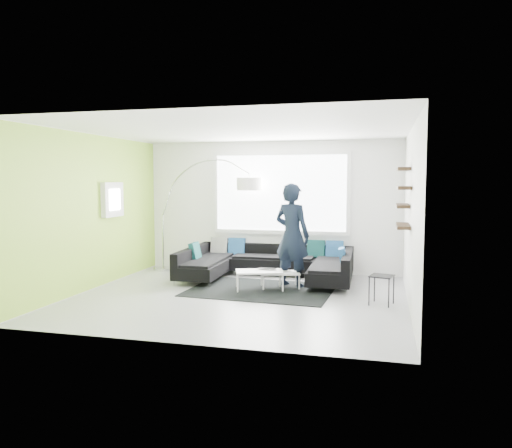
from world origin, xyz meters
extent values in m
plane|color=gray|center=(0.00, 0.00, 0.00)|extent=(5.50, 5.50, 0.00)
cube|color=white|center=(0.00, 2.50, 1.40)|extent=(5.50, 0.04, 2.80)
cube|color=white|center=(0.00, -2.50, 1.40)|extent=(5.50, 0.04, 2.80)
cube|color=white|center=(-2.75, 0.00, 1.40)|extent=(0.04, 5.00, 2.80)
cube|color=white|center=(2.75, 0.00, 1.40)|extent=(0.04, 5.00, 2.80)
cube|color=white|center=(0.00, 0.00, 2.80)|extent=(5.50, 5.00, 0.04)
cube|color=#93C638|center=(-2.74, 0.00, 1.40)|extent=(0.01, 5.00, 2.80)
cube|color=white|center=(0.20, 2.46, 1.70)|extent=(2.96, 0.06, 1.68)
cube|color=silver|center=(-2.68, 0.60, 1.60)|extent=(0.12, 0.66, 0.66)
cube|color=black|center=(2.64, 0.40, 1.70)|extent=(0.20, 1.24, 0.95)
cube|color=black|center=(0.14, 1.52, 0.17)|extent=(3.33, 2.10, 0.35)
cube|color=black|center=(0.14, 1.52, 0.47)|extent=(3.33, 2.10, 0.26)
cube|color=navy|center=(0.14, 1.52, 0.53)|extent=(2.94, 0.24, 0.36)
cube|color=black|center=(0.24, 0.60, 0.01)|extent=(2.61, 1.97, 0.01)
cube|color=white|center=(0.37, 0.73, 0.18)|extent=(1.22, 0.93, 0.35)
cube|color=black|center=(2.33, 0.06, 0.24)|extent=(0.42, 0.42, 0.47)
imported|color=black|center=(0.71, 1.06, 0.96)|extent=(1.02, 0.94, 1.91)
imported|color=black|center=(0.32, 0.70, 0.37)|extent=(0.34, 0.23, 0.03)
camera|label=1|loc=(2.32, -7.96, 1.96)|focal=35.00mm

